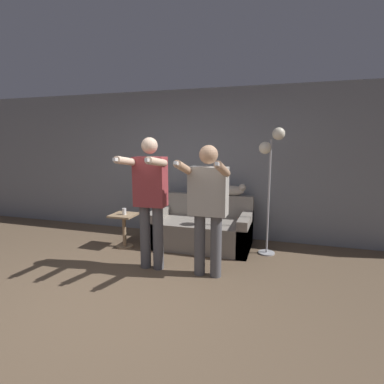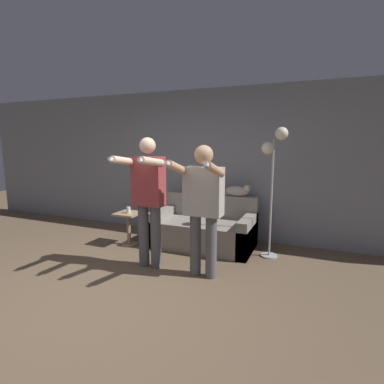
% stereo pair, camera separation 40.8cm
% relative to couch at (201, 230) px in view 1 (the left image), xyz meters
% --- Properties ---
extents(ground_plane, '(16.00, 16.00, 0.00)m').
position_rel_couch_xyz_m(ground_plane, '(-0.50, -2.00, -0.27)').
color(ground_plane, brown).
extents(wall_back, '(10.00, 0.05, 2.60)m').
position_rel_couch_xyz_m(wall_back, '(-0.50, 0.60, 1.03)').
color(wall_back, gray).
rests_on(wall_back, ground_plane).
extents(couch, '(1.61, 0.87, 0.81)m').
position_rel_couch_xyz_m(couch, '(0.00, 0.00, 0.00)').
color(couch, gray).
rests_on(couch, ground_plane).
extents(person_left, '(0.49, 0.68, 1.75)m').
position_rel_couch_xyz_m(person_left, '(-0.39, -1.08, 0.74)').
color(person_left, '#56565B').
rests_on(person_left, ground_plane).
extents(person_right, '(0.54, 0.66, 1.65)m').
position_rel_couch_xyz_m(person_right, '(0.38, -1.08, 0.70)').
color(person_right, '#56565B').
rests_on(person_right, ground_plane).
extents(cat, '(0.54, 0.12, 0.20)m').
position_rel_couch_xyz_m(cat, '(0.47, 0.33, 0.63)').
color(cat, '#B7AD9E').
rests_on(cat, couch).
extents(floor_lamp, '(0.36, 0.25, 1.89)m').
position_rel_couch_xyz_m(floor_lamp, '(1.07, -0.06, 1.20)').
color(floor_lamp, '#B2B2B7').
rests_on(floor_lamp, ground_plane).
extents(side_table, '(0.39, 0.39, 0.54)m').
position_rel_couch_xyz_m(side_table, '(-1.17, -0.43, 0.11)').
color(side_table, '#A38460').
rests_on(side_table, ground_plane).
extents(cup, '(0.06, 0.06, 0.10)m').
position_rel_couch_xyz_m(cup, '(-1.15, -0.45, 0.33)').
color(cup, white).
rests_on(cup, side_table).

